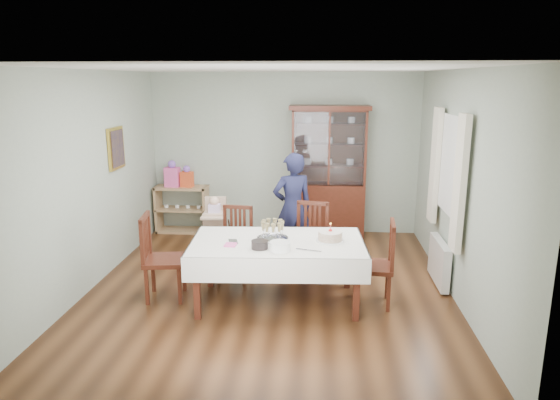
# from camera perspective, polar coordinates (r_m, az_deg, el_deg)

# --- Properties ---
(floor) EXTENTS (5.00, 5.00, 0.00)m
(floor) POSITION_cam_1_polar(r_m,az_deg,el_deg) (6.46, -1.16, -9.95)
(floor) COLOR #593319
(floor) RESTS_ON ground
(room_shell) EXTENTS (5.00, 5.00, 5.00)m
(room_shell) POSITION_cam_1_polar(r_m,az_deg,el_deg) (6.50, -0.76, 5.88)
(room_shell) COLOR #9EAA99
(room_shell) RESTS_ON floor
(dining_table) EXTENTS (2.06, 1.26, 0.76)m
(dining_table) POSITION_cam_1_polar(r_m,az_deg,el_deg) (5.92, -0.29, -8.17)
(dining_table) COLOR #4C1D13
(dining_table) RESTS_ON floor
(china_cabinet) EXTENTS (1.30, 0.48, 2.18)m
(china_cabinet) POSITION_cam_1_polar(r_m,az_deg,el_deg) (8.27, 5.56, 3.42)
(china_cabinet) COLOR #4C1D13
(china_cabinet) RESTS_ON floor
(sideboard) EXTENTS (0.90, 0.38, 0.80)m
(sideboard) POSITION_cam_1_polar(r_m,az_deg,el_deg) (8.77, -11.11, -1.02)
(sideboard) COLOR tan
(sideboard) RESTS_ON floor
(picture_frame) EXTENTS (0.04, 0.48, 0.58)m
(picture_frame) POSITION_cam_1_polar(r_m,az_deg,el_deg) (7.32, -18.22, 5.64)
(picture_frame) COLOR gold
(picture_frame) RESTS_ON room_shell
(window) EXTENTS (0.04, 1.02, 1.22)m
(window) POSITION_cam_1_polar(r_m,az_deg,el_deg) (6.48, 19.04, 3.72)
(window) COLOR white
(window) RESTS_ON room_shell
(curtain_left) EXTENTS (0.07, 0.30, 1.55)m
(curtain_left) POSITION_cam_1_polar(r_m,az_deg,el_deg) (5.89, 19.85, 1.73)
(curtain_left) COLOR silver
(curtain_left) RESTS_ON room_shell
(curtain_right) EXTENTS (0.07, 0.30, 1.55)m
(curtain_right) POSITION_cam_1_polar(r_m,az_deg,el_deg) (7.07, 17.30, 3.81)
(curtain_right) COLOR silver
(curtain_right) RESTS_ON room_shell
(radiator) EXTENTS (0.10, 0.80, 0.55)m
(radiator) POSITION_cam_1_polar(r_m,az_deg,el_deg) (6.77, 17.73, -6.73)
(radiator) COLOR white
(radiator) RESTS_ON floor
(chair_far_left) EXTENTS (0.47, 0.47, 0.94)m
(chair_far_left) POSITION_cam_1_polar(r_m,az_deg,el_deg) (6.71, -5.15, -6.50)
(chair_far_left) COLOR #4C1D13
(chair_far_left) RESTS_ON floor
(chair_far_right) EXTENTS (0.52, 0.52, 1.00)m
(chair_far_right) POSITION_cam_1_polar(r_m,az_deg,el_deg) (6.67, 3.41, -6.43)
(chair_far_right) COLOR #4C1D13
(chair_far_right) RESTS_ON floor
(chair_end_left) EXTENTS (0.52, 0.52, 1.04)m
(chair_end_left) POSITION_cam_1_polar(r_m,az_deg,el_deg) (6.22, -13.12, -8.19)
(chair_end_left) COLOR #4C1D13
(chair_end_left) RESTS_ON floor
(chair_end_right) EXTENTS (0.49, 0.49, 1.00)m
(chair_end_right) POSITION_cam_1_polar(r_m,az_deg,el_deg) (6.01, 10.68, -8.95)
(chair_end_right) COLOR #4C1D13
(chair_end_right) RESTS_ON floor
(woman) EXTENTS (0.68, 0.57, 1.59)m
(woman) POSITION_cam_1_polar(r_m,az_deg,el_deg) (7.10, 1.43, -0.93)
(woman) COLOR black
(woman) RESTS_ON floor
(high_chair) EXTENTS (0.44, 0.44, 0.95)m
(high_chair) POSITION_cam_1_polar(r_m,az_deg,el_deg) (7.36, -7.40, -3.97)
(high_chair) COLOR black
(high_chair) RESTS_ON floor
(champagne_tray) EXTENTS (0.37, 0.37, 0.22)m
(champagne_tray) POSITION_cam_1_polar(r_m,az_deg,el_deg) (5.83, -0.86, -3.82)
(champagne_tray) COLOR silver
(champagne_tray) RESTS_ON dining_table
(birthday_cake) EXTENTS (0.32, 0.32, 0.22)m
(birthday_cake) POSITION_cam_1_polar(r_m,az_deg,el_deg) (5.79, 5.75, -4.15)
(birthday_cake) COLOR white
(birthday_cake) RESTS_ON dining_table
(plate_stack_dark) EXTENTS (0.22, 0.22, 0.09)m
(plate_stack_dark) POSITION_cam_1_polar(r_m,az_deg,el_deg) (5.53, -2.33, -5.11)
(plate_stack_dark) COLOR black
(plate_stack_dark) RESTS_ON dining_table
(plate_stack_white) EXTENTS (0.29, 0.29, 0.10)m
(plate_stack_white) POSITION_cam_1_polar(r_m,az_deg,el_deg) (5.46, -0.01, -5.31)
(plate_stack_white) COLOR white
(plate_stack_white) RESTS_ON dining_table
(napkin_stack) EXTENTS (0.14, 0.14, 0.02)m
(napkin_stack) POSITION_cam_1_polar(r_m,az_deg,el_deg) (5.66, -5.68, -5.12)
(napkin_stack) COLOR #ED57A3
(napkin_stack) RESTS_ON dining_table
(cutlery) EXTENTS (0.17, 0.21, 0.01)m
(cutlery) POSITION_cam_1_polar(r_m,az_deg,el_deg) (5.79, -5.76, -4.73)
(cutlery) COLOR silver
(cutlery) RESTS_ON dining_table
(cake_knife) EXTENTS (0.28, 0.10, 0.01)m
(cake_knife) POSITION_cam_1_polar(r_m,az_deg,el_deg) (5.48, 3.29, -5.74)
(cake_knife) COLOR silver
(cake_knife) RESTS_ON dining_table
(gift_bag_pink) EXTENTS (0.26, 0.18, 0.45)m
(gift_bag_pink) POSITION_cam_1_polar(r_m,az_deg,el_deg) (8.66, -12.20, 2.81)
(gift_bag_pink) COLOR #ED57A3
(gift_bag_pink) RESTS_ON sideboard
(gift_bag_orange) EXTENTS (0.22, 0.16, 0.37)m
(gift_bag_orange) POSITION_cam_1_polar(r_m,az_deg,el_deg) (8.60, -10.59, 2.56)
(gift_bag_orange) COLOR #DB4B22
(gift_bag_orange) RESTS_ON sideboard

